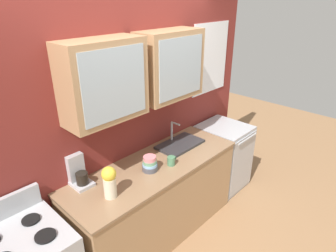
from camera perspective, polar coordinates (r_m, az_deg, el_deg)
ground_plane at (r=3.59m, az=-2.23°, el=-19.75°), size 10.00×10.00×0.00m
back_wall_unit at (r=3.01m, az=-7.10°, el=3.97°), size 3.78×0.42×2.66m
counter at (r=3.29m, az=-2.36°, el=-14.14°), size 1.98×0.68×0.90m
sink_faucet at (r=3.38m, az=2.30°, el=-3.48°), size 0.54×0.32×0.27m
bowl_stack at (r=2.91m, az=-3.57°, el=-7.40°), size 0.16×0.16×0.16m
vase at (r=2.56m, az=-11.35°, el=-10.52°), size 0.13×0.13×0.30m
cup_near_sink at (r=3.00m, az=0.65°, el=-6.80°), size 0.12×0.08×0.09m
dishwasher at (r=4.13m, az=10.61°, el=-5.76°), size 0.57×0.66×0.90m
coffee_maker at (r=2.81m, az=-17.00°, el=-8.95°), size 0.17×0.20×0.29m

